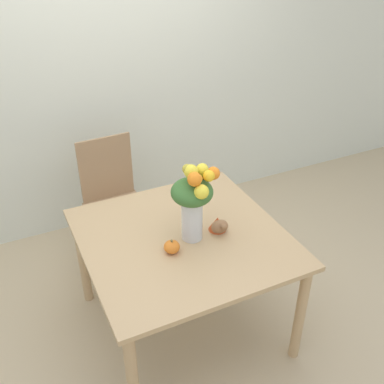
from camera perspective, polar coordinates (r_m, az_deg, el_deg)
name	(u,v)px	position (r m, az deg, el deg)	size (l,w,h in m)	color
ground_plane	(184,324)	(3.06, -1.01, -16.42)	(12.00, 12.00, 0.00)	tan
wall_back	(102,62)	(3.53, -11.38, 15.85)	(8.00, 0.06, 2.70)	silver
dining_table	(183,248)	(2.62, -1.14, -7.17)	(1.12, 1.12, 0.72)	tan
flower_vase	(194,199)	(2.41, 0.21, -0.84)	(0.28, 0.26, 0.46)	silver
pumpkin	(172,247)	(2.44, -2.58, -6.96)	(0.09, 0.09, 0.08)	orange
turkey_figurine	(218,225)	(2.59, 3.38, -4.18)	(0.10, 0.14, 0.08)	#936642
dining_chair_near_window	(114,201)	(3.36, -9.83, -1.13)	(0.44, 0.44, 0.95)	#9E7A56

